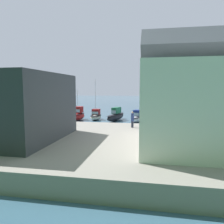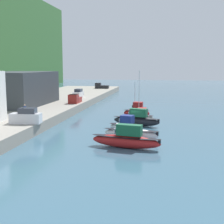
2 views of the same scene
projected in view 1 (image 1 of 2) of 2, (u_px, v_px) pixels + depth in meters
The scene contains 11 objects.
ground_plane at pixel (114, 120), 46.78m from camera, with size 320.00×320.00×0.00m, color #385B70.
quay_promenade at pixel (77, 144), 23.61m from camera, with size 139.41×20.70×1.58m.
moored_boat_0 at pixel (183, 117), 43.76m from camera, with size 3.03×8.61×2.81m.
moored_boat_1 at pixel (164, 118), 44.60m from camera, with size 2.69×7.41×1.63m.
moored_boat_2 at pixel (137, 118), 44.31m from camera, with size 3.31×5.38×2.42m.
moored_boat_3 at pixel (116, 116), 46.26m from camera, with size 3.52×7.99×2.78m.
moored_boat_4 at pixel (96, 116), 47.42m from camera, with size 2.20×4.38×8.68m.
moored_boat_5 at pixel (79, 115), 47.06m from camera, with size 2.41×5.07×6.55m.
parked_car_2 at pixel (161, 119), 30.19m from camera, with size 2.25×4.37×2.16m.
pickup_truck_0 at pixel (5, 116), 34.52m from camera, with size 4.79×2.11×1.90m.
person_on_quay at pixel (132, 119), 28.99m from camera, with size 0.40×0.40×2.14m.
Camera 1 is at (-8.01, 45.63, 6.75)m, focal length 35.00 mm.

